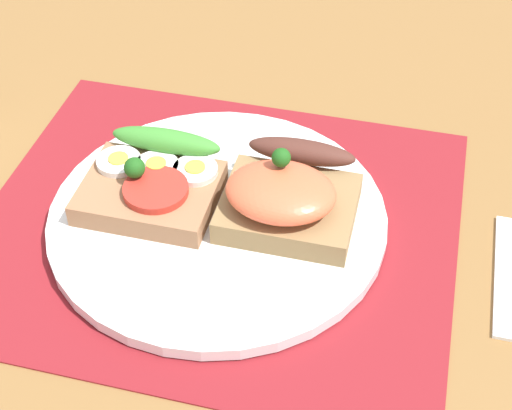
# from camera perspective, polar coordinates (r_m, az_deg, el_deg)

# --- Properties ---
(ground_plane) EXTENTS (1.20, 0.90, 0.03)m
(ground_plane) POSITION_cam_1_polar(r_m,az_deg,el_deg) (0.61, -2.74, -2.56)
(ground_plane) COLOR brown
(placemat) EXTENTS (0.36, 0.31, 0.00)m
(placemat) POSITION_cam_1_polar(r_m,az_deg,el_deg) (0.60, -2.80, -1.39)
(placemat) COLOR maroon
(placemat) RESTS_ON ground_plane
(plate) EXTENTS (0.26, 0.26, 0.01)m
(plate) POSITION_cam_1_polar(r_m,az_deg,el_deg) (0.59, -2.82, -0.93)
(plate) COLOR white
(plate) RESTS_ON placemat
(sandwich_egg_tomato) EXTENTS (0.10, 0.10, 0.04)m
(sandwich_egg_tomato) POSITION_cam_1_polar(r_m,az_deg,el_deg) (0.60, -7.58, 1.64)
(sandwich_egg_tomato) COLOR #9A6A47
(sandwich_egg_tomato) RESTS_ON plate
(sandwich_salmon) EXTENTS (0.10, 0.10, 0.06)m
(sandwich_salmon) POSITION_cam_1_polar(r_m,az_deg,el_deg) (0.57, 2.30, 0.83)
(sandwich_salmon) COLOR olive
(sandwich_salmon) RESTS_ON plate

